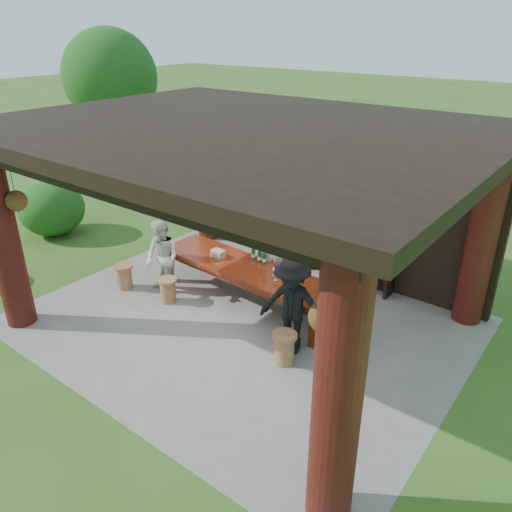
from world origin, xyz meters
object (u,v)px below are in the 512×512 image
Objects in this scene: stool_near_right at (284,347)px; host at (274,247)px; stool_near_left at (168,290)px; guest_woman at (162,258)px; tasting_table at (247,272)px; napkin_basket at (218,254)px; wine_shelf at (342,236)px; guest_man at (292,306)px; stool_far_left at (124,276)px.

host is (-1.47, 1.76, 0.70)m from stool_near_right.
guest_woman is (-0.30, 0.18, 0.50)m from stool_near_left.
host reaches higher than guest_woman.
tasting_table is at bearing 145.58° from stool_near_right.
napkin_basket reaches higher than stool_near_left.
guest_man is (0.56, -2.63, -0.17)m from wine_shelf.
host is (-0.81, -1.20, -0.02)m from wine_shelf.
wine_shelf reaches higher than guest_man.
napkin_basket is (-0.87, -0.65, -0.15)m from host.
wine_shelf is 4.44× the size of stool_far_left.
guest_woman is 0.92× the size of guest_man.
stool_near_right reaches higher than stool_far_left.
stool_near_right is 0.65m from guest_man.
stool_far_left is 3.88m from guest_man.
tasting_table is 2.34× the size of guest_man.
stool_near_left is at bearing -128.08° from wine_shelf.
wine_shelf is 1.47× the size of guest_woman.
stool_near_left is 1.11m from stool_far_left.
stool_far_left is 3.08m from host.
stool_near_right is at bearing -34.42° from tasting_table.
wine_shelf is at bearing -146.58° from host.
stool_far_left is (-3.27, -2.91, -0.73)m from wine_shelf.
guest_man is (1.37, -1.43, -0.15)m from host.
stool_far_left is at bearing -155.26° from tasting_table.
host is at bearing -123.81° from wine_shelf.
stool_far_left is (-3.93, 0.05, -0.01)m from stool_near_right.
napkin_basket is (0.79, 0.73, 0.06)m from guest_woman.
stool_far_left is (-2.31, -1.06, -0.37)m from tasting_table.
wine_shelf reaches higher than stool_far_left.
stool_near_right is at bearing -0.73° from stool_far_left.
napkin_basket is (-2.23, 0.78, -0.01)m from guest_man.
guest_man reaches higher than napkin_basket.
stool_near_left is at bearing -22.69° from guest_woman.
stool_near_left is at bearing -118.38° from napkin_basket.
wine_shelf is 4.44m from stool_far_left.
stool_far_left is at bearing -148.43° from guest_woman.
napkin_basket is at bearing 51.68° from guest_woman.
tasting_table is at bearing -117.39° from wine_shelf.
guest_man reaches higher than stool_near_right.
guest_man is at bearing -77.99° from wine_shelf.
napkin_basket reaches higher than tasting_table.
stool_near_left is 0.25× the size of host.
guest_man reaches higher than stool_far_left.
wine_shelf is 1.45m from host.
wine_shelf is 3.12m from stool_near_right.
stool_near_left is 2.19m from host.
tasting_table is 2.57m from stool_far_left.
wine_shelf is at bearing 62.61° from tasting_table.
host is 1.09m from napkin_basket.
guest_woman reaches higher than stool_near_left.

